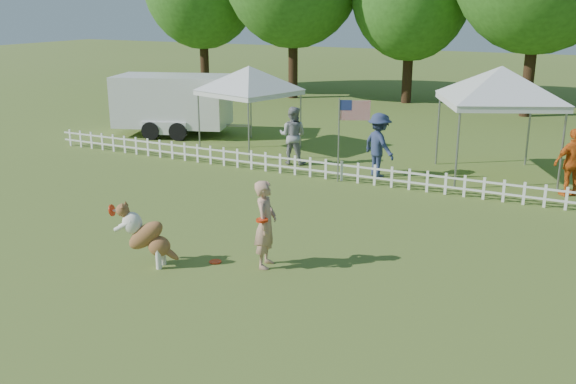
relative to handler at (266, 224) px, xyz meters
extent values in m
plane|color=#4C6820|center=(-0.78, -0.56, -0.87)|extent=(120.00, 120.00, 0.00)
imported|color=tan|center=(0.00, 0.00, 0.00)|extent=(0.55, 0.71, 1.74)
cylinder|color=red|center=(-0.99, -0.30, -0.86)|extent=(0.31, 0.31, 0.02)
imported|color=gray|center=(-3.23, 7.68, 0.05)|extent=(0.99, 0.82, 1.84)
imported|color=navy|center=(-0.29, 7.47, 0.07)|extent=(1.40, 1.25, 1.88)
imported|color=#D45E18|center=(4.95, 7.85, 0.04)|extent=(1.12, 0.99, 1.81)
camera|label=1|loc=(5.63, -10.21, 4.10)|focal=40.00mm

